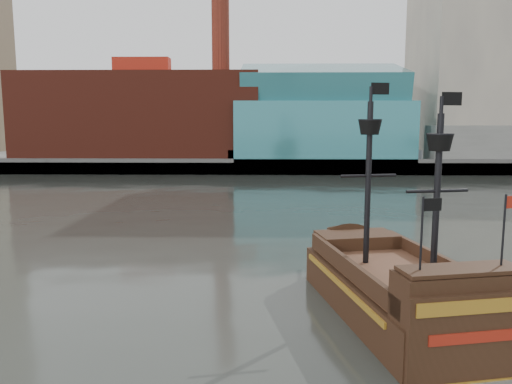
{
  "coord_description": "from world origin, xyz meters",
  "views": [
    {
      "loc": [
        0.2,
        -19.23,
        8.69
      ],
      "look_at": [
        -0.42,
        13.84,
        4.0
      ],
      "focal_mm": 35.0,
      "sensor_mm": 36.0,
      "label": 1
    }
  ],
  "objects": [
    {
      "name": "ground",
      "position": [
        0.0,
        0.0,
        0.0
      ],
      "size": [
        400.0,
        400.0,
        0.0
      ],
      "primitive_type": "plane",
      "color": "#2A2D28",
      "rests_on": "ground"
    },
    {
      "name": "promenade_far",
      "position": [
        0.0,
        92.0,
        1.0
      ],
      "size": [
        220.0,
        60.0,
        2.0
      ],
      "primitive_type": "cube",
      "color": "slate",
      "rests_on": "ground"
    },
    {
      "name": "seawall",
      "position": [
        0.0,
        62.5,
        1.3
      ],
      "size": [
        220.0,
        1.0,
        2.6
      ],
      "primitive_type": "cube",
      "color": "#4C4C49",
      "rests_on": "ground"
    },
    {
      "name": "skyline",
      "position": [
        5.21,
        84.56,
        24.55
      ],
      "size": [
        149.0,
        45.0,
        62.0
      ],
      "color": "#7B6849",
      "rests_on": "promenade_far"
    },
    {
      "name": "pirate_ship",
      "position": [
        6.03,
        2.13,
        1.01
      ],
      "size": [
        7.27,
        15.52,
        11.18
      ],
      "rotation": [
        0.0,
        0.0,
        0.2
      ],
      "color": "black",
      "rests_on": "ground"
    }
  ]
}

